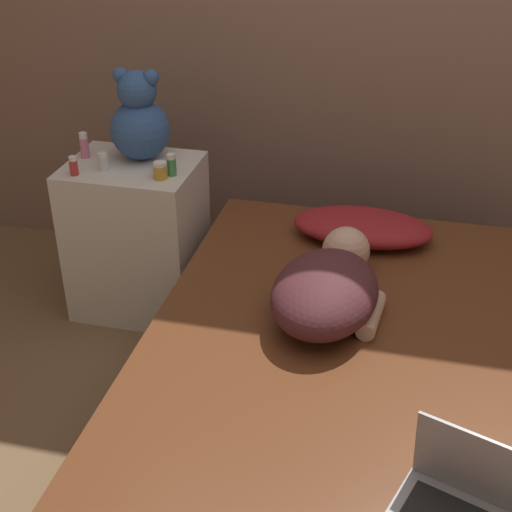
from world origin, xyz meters
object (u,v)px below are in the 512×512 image
at_px(bottle_red, 74,166).
at_px(bottle_clear, 103,162).
at_px(person_lying, 329,287).
at_px(bottle_amber, 160,171).
at_px(teddy_bear, 139,120).
at_px(bottle_pink, 84,146).
at_px(pillow, 363,227).
at_px(laptop, 467,505).
at_px(bottle_green, 172,165).

height_order(bottle_red, bottle_clear, bottle_red).
height_order(person_lying, bottle_clear, bottle_clear).
bearing_deg(bottle_amber, teddy_bear, 128.73).
bearing_deg(bottle_pink, pillow, -0.22).
bearing_deg(bottle_amber, bottle_clear, 174.04).
xyz_separation_m(person_lying, laptop, (0.43, -0.76, -0.04)).
distance_m(person_lying, laptop, 0.87).
distance_m(laptop, teddy_bear, 1.88).
relative_size(person_lying, bottle_red, 8.58).
xyz_separation_m(bottle_red, bottle_green, (0.37, 0.08, 0.01)).
relative_size(teddy_bear, bottle_green, 4.18).
xyz_separation_m(pillow, teddy_bear, (-0.91, 0.05, 0.33)).
distance_m(teddy_bear, bottle_clear, 0.22).
relative_size(pillow, laptop, 1.48).
height_order(pillow, bottle_green, bottle_green).
distance_m(bottle_red, bottle_green, 0.38).
xyz_separation_m(teddy_bear, bottle_green, (0.17, -0.14, -0.12)).
relative_size(bottle_amber, bottle_clear, 0.94).
relative_size(bottle_red, bottle_clear, 1.05).
relative_size(pillow, person_lying, 0.83).
bearing_deg(pillow, bottle_green, -173.58).
xyz_separation_m(person_lying, bottle_red, (-1.05, 0.35, 0.17)).
xyz_separation_m(pillow, bottle_pink, (-1.14, 0.00, 0.23)).
bearing_deg(pillow, bottle_clear, -174.49).
relative_size(person_lying, teddy_bear, 1.77).
height_order(bottle_pink, bottle_green, bottle_pink).
bearing_deg(person_lying, pillow, 89.07).
bearing_deg(pillow, bottle_pink, 179.78).
distance_m(teddy_bear, bottle_pink, 0.25).
bearing_deg(bottle_clear, pillow, 5.51).
xyz_separation_m(person_lying, bottle_amber, (-0.71, 0.40, 0.17)).
bearing_deg(person_lying, teddy_bear, 151.40).
bearing_deg(person_lying, bottle_clear, 161.45).
bearing_deg(bottle_clear, bottle_green, 3.07).
height_order(laptop, bottle_red, bottle_red).
distance_m(laptop, bottle_red, 1.86).
xyz_separation_m(pillow, person_lying, (-0.06, -0.52, 0.04)).
xyz_separation_m(laptop, teddy_bear, (-1.28, 1.33, 0.34)).
xyz_separation_m(bottle_pink, bottle_amber, (0.37, -0.13, -0.02)).
distance_m(bottle_pink, bottle_green, 0.41).
xyz_separation_m(bottle_pink, bottle_clear, (0.13, -0.10, -0.02)).
height_order(pillow, bottle_amber, bottle_amber).
bearing_deg(pillow, bottle_red, -171.41).
height_order(teddy_bear, bottle_amber, teddy_bear).
xyz_separation_m(laptop, bottle_pink, (-1.51, 1.28, 0.23)).
bearing_deg(person_lying, bottle_pink, 159.42).
relative_size(bottle_amber, bottle_green, 0.77).
xyz_separation_m(laptop, bottle_clear, (-1.38, 1.18, 0.22)).
relative_size(teddy_bear, bottle_pink, 3.47).
relative_size(person_lying, bottle_pink, 6.14).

